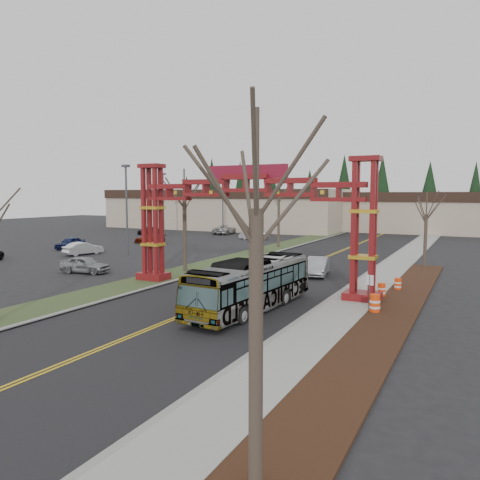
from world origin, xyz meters
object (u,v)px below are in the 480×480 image
Objects in this scene: bare_tree_median_far at (279,199)px; bare_tree_right_near at (256,211)px; parked_car_near_b at (83,248)px; light_pole_near at (127,203)px; light_pole_far at (223,200)px; barrel_mid at (382,290)px; bare_tree_median_mid at (184,197)px; transit_bus at (251,285)px; parked_car_far_b at (225,230)px; parked_car_mid_a at (149,239)px; barrel_south at (375,304)px; parked_car_near_a at (85,265)px; bare_tree_right_far at (426,215)px; gateway_arch at (246,204)px; parked_car_far_a at (254,235)px; barrel_north at (398,285)px; retail_building_west at (232,209)px; parked_car_mid_b at (70,243)px; light_pole_mid at (163,200)px; street_sign at (370,285)px; parked_car_far_c at (150,231)px; silver_sedan at (317,266)px; retail_building_east at (453,212)px.

bare_tree_median_far is 48.36m from bare_tree_right_near.
light_pole_near is (4.42, 2.17, 4.97)m from parked_car_near_b.
light_pole_far reaches higher than barrel_mid.
light_pole_near is (-11.95, 6.58, -0.76)m from bare_tree_median_mid.
transit_bus is 51.55m from parked_car_far_b.
bare_tree_median_far is 0.83× the size of light_pole_far.
barrel_south is at bearing 43.79° from parked_car_mid_a.
bare_tree_right_far is at bearing -67.79° from parked_car_near_a.
gateway_arch is 11.06m from barrel_south.
barrel_north is at bearing 28.94° from parked_car_far_a.
light_pole_far is (7.34, -16.77, 1.94)m from retail_building_west.
barrel_north is at bearing 0.14° from bare_tree_median_mid.
transit_bus is 11.95× the size of barrel_north.
parked_car_near_a reaches higher than barrel_north.
barrel_mid is at bearing -96.17° from parked_car_near_a.
bare_tree_right_near is at bearing 154.03° from parked_car_near_b.
bare_tree_median_mid is at bearing 33.94° from parked_car_mid_a.
light_pole_far is at bearing -129.91° from parked_car_far_a.
parked_car_mid_b is at bearing -106.42° from light_pole_far.
light_pole_mid is at bearing 159.47° from bare_tree_right_far.
barrel_mid is (-0.05, 4.04, -1.05)m from street_sign.
parked_car_far_a is at bearing 47.44° from parked_car_mid_b.
parked_car_near_b is at bearing 33.15° from parked_car_far_c.
parked_car_far_a is (-17.82, 25.35, -0.05)m from silver_sedan.
parked_car_far_a is 0.52× the size of bare_tree_median_far.
bare_tree_median_far is 18.61m from light_pole_near.
parked_car_near_b is at bearing -76.18° from light_pole_mid.
bare_tree_right_near is 65.58m from light_pole_far.
light_pole_far is (-14.66, 32.82, -0.73)m from bare_tree_median_mid.
bare_tree_median_mid is 9.85× the size of barrel_north.
bare_tree_median_far is 7.47× the size of barrel_south.
retail_building_east is at bearing 90.00° from bare_tree_right_far.
bare_tree_right_far is (7.19, 21.03, 3.34)m from transit_bus.
retail_building_east is at bearing 88.26° from transit_bus.
light_pole_far is (-25.47, 42.19, 4.22)m from transit_bus.
bare_tree_right_far reaches higher than barrel_north.
light_pole_near is (-22.76, 15.95, 4.19)m from transit_bus.
retail_building_east reaches higher than bare_tree_right_far.
street_sign is (6.09, 2.69, 0.03)m from transit_bus.
bare_tree_median_far is at bearing 129.99° from barrel_north.
parked_car_mid_a reaches higher than barrel_south.
bare_tree_right_far is (25.19, -17.14, 4.12)m from parked_car_far_a.
bare_tree_right_far is 12.43m from barrel_north.
barrel_south is (39.27, -56.57, -3.21)m from retail_building_west.
retail_building_east is 64.30m from street_sign.
bare_tree_median_far is at bearing 114.08° from transit_bus.
gateway_arch is 4.36× the size of parked_car_near_a.
bare_tree_right_near is at bearing -51.81° from light_pole_mid.
bare_tree_median_far is (7.19, -7.96, 5.37)m from parked_car_far_a.
silver_sedan is 40.15m from light_pole_mid.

